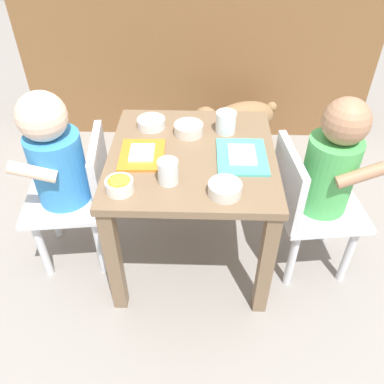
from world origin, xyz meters
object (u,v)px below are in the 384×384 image
object	(u,v)px
food_tray_right	(242,156)
veggie_bowl_near	(225,189)
water_cup_left	(168,173)
food_tray_left	(142,154)
water_cup_right	(226,123)
seated_child_left	(60,163)
dining_table	(192,174)
cereal_bowl_right_side	(151,123)
dog	(236,121)
veggie_bowl_far	(189,129)
cereal_bowl_left_side	(120,185)
seated_child_right	(326,172)

from	to	relation	value
food_tray_right	veggie_bowl_near	xyz separation A→B (m)	(-0.06, -0.18, 0.01)
water_cup_left	veggie_bowl_near	distance (m)	0.17
food_tray_left	food_tray_right	bearing A→B (deg)	0.00
water_cup_right	veggie_bowl_near	world-z (taller)	water_cup_right
seated_child_left	food_tray_right	world-z (taller)	seated_child_left
dining_table	seated_child_left	size ratio (longest dim) A/B	0.82
food_tray_left	cereal_bowl_right_side	world-z (taller)	cereal_bowl_right_side
food_tray_left	water_cup_right	xyz separation A→B (m)	(0.27, 0.15, 0.03)
dog	veggie_bowl_far	size ratio (longest dim) A/B	4.34
cereal_bowl_right_side	cereal_bowl_left_side	xyz separation A→B (m)	(-0.05, -0.35, 0.00)
veggie_bowl_near	cereal_bowl_left_side	world-z (taller)	same
seated_child_right	water_cup_right	size ratio (longest dim) A/B	9.20
seated_child_right	cereal_bowl_right_side	size ratio (longest dim) A/B	6.97
veggie_bowl_far	cereal_bowl_right_side	bearing A→B (deg)	162.81
veggie_bowl_near	veggie_bowl_far	bearing A→B (deg)	109.73
veggie_bowl_near	water_cup_right	bearing A→B (deg)	87.73
food_tray_left	veggie_bowl_far	world-z (taller)	veggie_bowl_far
water_cup_right	veggie_bowl_far	world-z (taller)	water_cup_right
food_tray_left	veggie_bowl_near	distance (m)	0.31
cereal_bowl_left_side	water_cup_left	bearing A→B (deg)	18.81
seated_child_right	water_cup_left	xyz separation A→B (m)	(-0.49, -0.12, 0.08)
seated_child_right	veggie_bowl_far	xyz separation A→B (m)	(-0.44, 0.15, 0.06)
cereal_bowl_left_side	seated_child_left	bearing A→B (deg)	142.44
cereal_bowl_right_side	seated_child_left	bearing A→B (deg)	-148.60
veggie_bowl_far	cereal_bowl_right_side	distance (m)	0.14
food_tray_left	cereal_bowl_left_side	distance (m)	0.18
dog	food_tray_left	bearing A→B (deg)	-118.01
veggie_bowl_near	cereal_bowl_left_side	size ratio (longest dim) A/B	1.18
seated_child_right	food_tray_left	bearing A→B (deg)	178.83
seated_child_right	food_tray_right	bearing A→B (deg)	177.48
dog	food_tray_left	xyz separation A→B (m)	(-0.35, -0.66, 0.26)
food_tray_left	cereal_bowl_left_side	world-z (taller)	cereal_bowl_left_side
veggie_bowl_near	cereal_bowl_left_side	distance (m)	0.30
dining_table	food_tray_right	bearing A→B (deg)	-7.25
seated_child_left	food_tray_left	size ratio (longest dim) A/B	3.84
dining_table	veggie_bowl_far	xyz separation A→B (m)	(-0.02, 0.12, 0.11)
water_cup_left	cereal_bowl_right_side	world-z (taller)	water_cup_left
seated_child_left	seated_child_right	size ratio (longest dim) A/B	1.00
food_tray_left	water_cup_left	xyz separation A→B (m)	(0.09, -0.13, 0.03)
water_cup_left	seated_child_right	bearing A→B (deg)	13.33
cereal_bowl_right_side	cereal_bowl_left_side	bearing A→B (deg)	-98.24
dining_table	food_tray_right	world-z (taller)	food_tray_right
water_cup_left	veggie_bowl_far	bearing A→B (deg)	79.50
seated_child_right	water_cup_right	xyz separation A→B (m)	(-0.32, 0.16, 0.08)
food_tray_right	water_cup_right	bearing A→B (deg)	106.94
dog	water_cup_left	distance (m)	0.88
cereal_bowl_right_side	water_cup_right	bearing A→B (deg)	-5.20
dog	water_cup_right	bearing A→B (deg)	-99.38
water_cup_left	veggie_bowl_near	size ratio (longest dim) A/B	0.77
food_tray_left	cereal_bowl_right_side	distance (m)	0.18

